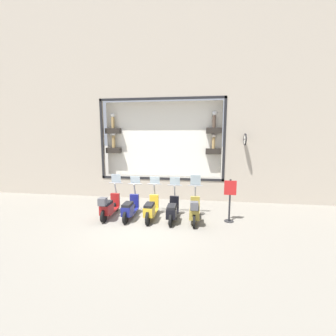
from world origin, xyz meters
TOP-DOWN VIEW (x-y plane):
  - ground_plane at (0.00, 0.00)m, footprint 120.00×120.00m
  - building_facade at (3.60, -0.00)m, footprint 1.21×36.00m
  - scooter_olive_0 at (0.43, -1.81)m, footprint 1.80×0.61m
  - scooter_black_1 at (0.48, -0.96)m, footprint 1.79×0.61m
  - scooter_yellow_2 at (0.49, -0.10)m, footprint 1.80×0.61m
  - scooter_navy_3 at (0.48, 0.75)m, footprint 1.79×0.60m
  - scooter_red_4 at (0.43, 1.61)m, footprint 1.80×0.60m
  - shop_sign_post at (0.70, -3.13)m, footprint 0.36×0.45m

SIDE VIEW (x-z plane):
  - ground_plane at x=0.00m, z-range 0.00..0.00m
  - scooter_black_1 at x=0.48m, z-range -0.38..1.21m
  - scooter_navy_3 at x=0.48m, z-range -0.36..1.20m
  - scooter_yellow_2 at x=0.49m, z-range -0.36..1.22m
  - scooter_red_4 at x=0.43m, z-range -0.35..1.29m
  - scooter_olive_0 at x=0.43m, z-range -0.37..1.32m
  - shop_sign_post at x=0.70m, z-range 0.06..1.72m
  - building_facade at x=3.60m, z-range 0.14..10.58m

